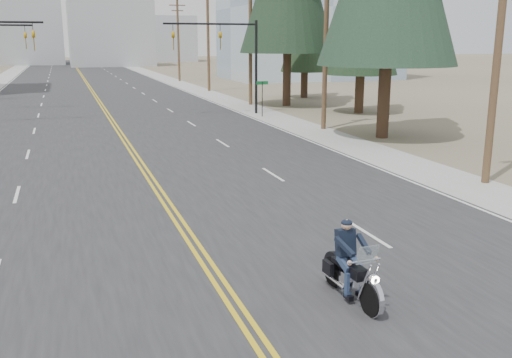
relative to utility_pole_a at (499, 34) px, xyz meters
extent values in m
plane|color=#776D56|center=(-12.50, -8.00, -5.73)|extent=(400.00, 400.00, 0.00)
cube|color=#303033|center=(-12.50, 62.00, -5.73)|extent=(20.00, 200.00, 0.01)
cube|color=#A5A5A0|center=(-1.00, 62.00, -5.73)|extent=(3.00, 200.00, 0.01)
imported|color=#BF8C0C|center=(-17.20, 24.00, 0.32)|extent=(0.21, 0.26, 1.30)
cylinder|color=black|center=(-1.50, 24.00, -2.23)|extent=(0.20, 0.20, 7.00)
cylinder|color=black|center=(-5.00, 24.00, 0.97)|extent=(7.00, 0.14, 0.14)
imported|color=#BF8C0C|center=(-4.30, 24.00, 0.32)|extent=(0.21, 0.26, 1.30)
imported|color=#BF8C0C|center=(-7.80, 24.00, 0.32)|extent=(0.21, 0.26, 1.30)
imported|color=#BF8C0C|center=(-18.10, 32.00, 0.32)|extent=(0.21, 0.26, 1.30)
cylinder|color=black|center=(-1.70, 22.00, -4.43)|extent=(0.06, 0.06, 2.60)
cube|color=#0C5926|center=(-1.70, 22.00, -3.23)|extent=(0.90, 0.03, 0.25)
cylinder|color=brown|center=(0.00, 0.00, -0.23)|extent=(0.30, 0.30, 11.00)
cylinder|color=brown|center=(0.00, 15.00, 0.02)|extent=(0.30, 0.30, 11.50)
cylinder|color=brown|center=(0.00, 30.00, -0.23)|extent=(0.30, 0.30, 11.00)
cylinder|color=brown|center=(0.00, 45.00, 0.02)|extent=(0.30, 0.30, 11.50)
cylinder|color=brown|center=(0.00, 62.00, -0.23)|extent=(0.30, 0.30, 11.00)
cube|color=brown|center=(0.00, 62.00, 4.47)|extent=(2.20, 0.12, 0.12)
cube|color=brown|center=(0.00, 62.00, 3.77)|extent=(1.60, 0.12, 0.12)
cube|color=#9EB5CC|center=(19.50, 62.00, 4.27)|extent=(24.00, 16.00, 20.00)
cube|color=#ADB2B7|center=(-4.50, 117.00, 1.27)|extent=(18.00, 14.00, 14.00)
cube|color=#B7BCC6|center=(27.50, 102.00, 3.27)|extent=(16.00, 12.00, 18.00)
cube|color=#ADB2B7|center=(-24.50, 132.00, 7.27)|extent=(20.00, 15.00, 26.00)
cube|color=#B7BCC6|center=(12.50, 142.00, 0.27)|extent=(14.00, 14.00, 12.00)
cylinder|color=#382619|center=(1.86, 10.97, -3.66)|extent=(0.80, 0.80, 4.14)
cylinder|color=#382619|center=(6.23, 21.79, -4.24)|extent=(0.65, 0.65, 2.98)
cone|color=black|center=(6.23, 21.79, 1.72)|extent=(5.59, 5.59, 8.94)
cylinder|color=#382619|center=(2.79, 28.44, -3.48)|extent=(0.79, 0.79, 4.51)
cylinder|color=#382619|center=(7.16, 34.74, -4.46)|extent=(0.60, 0.60, 2.55)
cone|color=black|center=(7.16, 34.74, 0.64)|extent=(4.76, 4.76, 7.65)
cone|color=black|center=(7.16, 34.74, 2.81)|extent=(3.57, 3.57, 5.74)
camera|label=1|loc=(-15.62, -17.88, -0.24)|focal=40.00mm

